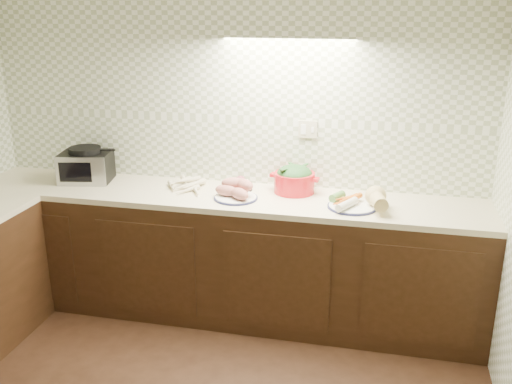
% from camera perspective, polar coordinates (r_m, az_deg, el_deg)
% --- Properties ---
extents(room, '(3.60, 3.60, 2.60)m').
position_cam_1_polar(room, '(2.38, -13.98, 5.07)').
color(room, black).
rests_on(room, ground).
extents(counter, '(3.60, 3.60, 0.90)m').
position_cam_1_polar(counter, '(3.68, -17.49, -10.14)').
color(counter, black).
rests_on(counter, ground).
extents(toaster_oven, '(0.40, 0.34, 0.25)m').
position_cam_1_polar(toaster_oven, '(4.36, -16.64, 2.56)').
color(toaster_oven, black).
rests_on(toaster_oven, counter).
extents(parsnip_pile, '(0.39, 0.35, 0.07)m').
position_cam_1_polar(parsnip_pile, '(4.06, -6.89, 0.79)').
color(parsnip_pile, beige).
rests_on(parsnip_pile, counter).
extents(sweet_potato_plate, '(0.30, 0.29, 0.13)m').
position_cam_1_polar(sweet_potato_plate, '(3.83, -1.97, 0.09)').
color(sweet_potato_plate, '#191B44').
rests_on(sweet_potato_plate, counter).
extents(onion_bowl, '(0.14, 0.14, 0.10)m').
position_cam_1_polar(onion_bowl, '(4.00, -1.40, 0.73)').
color(onion_bowl, black).
rests_on(onion_bowl, counter).
extents(dutch_oven, '(0.35, 0.32, 0.20)m').
position_cam_1_polar(dutch_oven, '(3.94, 3.86, 1.29)').
color(dutch_oven, red).
rests_on(dutch_oven, counter).
extents(veg_plate, '(0.38, 0.35, 0.14)m').
position_cam_1_polar(veg_plate, '(3.72, 10.60, -0.76)').
color(veg_plate, '#191B44').
rests_on(veg_plate, counter).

